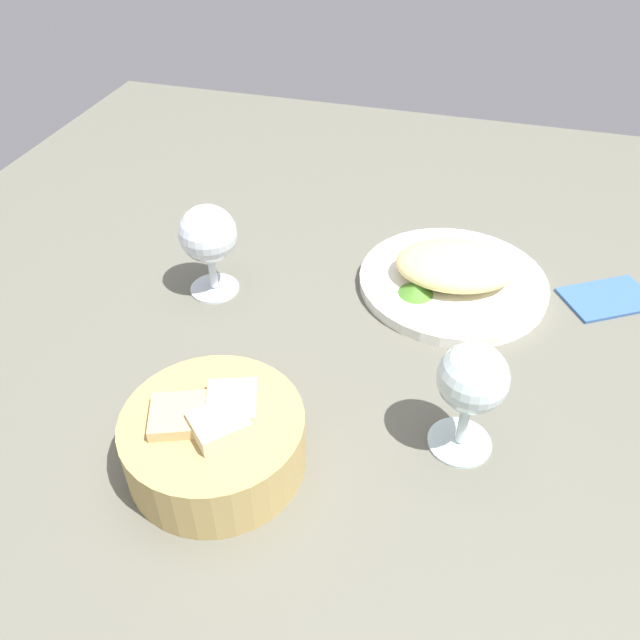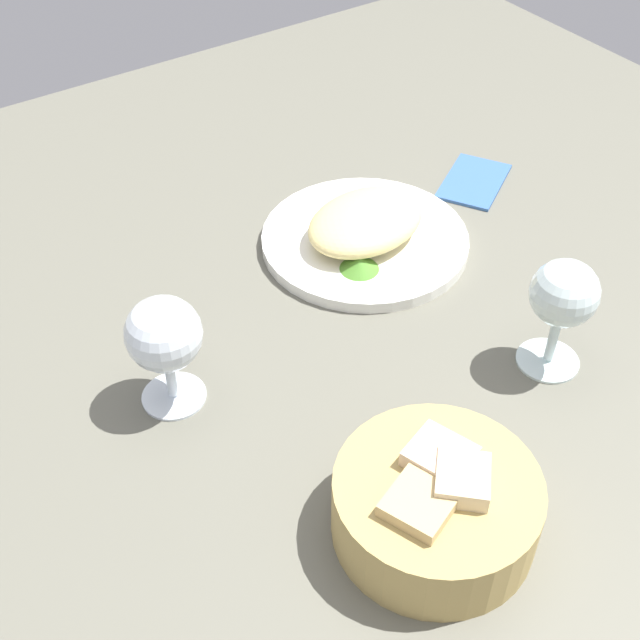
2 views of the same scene
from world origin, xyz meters
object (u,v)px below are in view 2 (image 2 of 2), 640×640
(wine_glass_far, at_px, (563,299))
(folded_napkin, at_px, (474,180))
(plate, at_px, (365,240))
(bread_basket, at_px, (435,505))
(wine_glass_near, at_px, (164,338))

(wine_glass_far, xyz_separation_m, folded_napkin, (-0.15, -0.28, -0.08))
(plate, bearing_deg, wine_glass_far, 98.52)
(plate, xyz_separation_m, bread_basket, (0.18, 0.34, 0.03))
(folded_napkin, bearing_deg, wine_glass_near, -18.02)
(wine_glass_far, height_order, folded_napkin, wine_glass_far)
(plate, xyz_separation_m, folded_napkin, (-0.19, -0.03, -0.00))
(bread_basket, xyz_separation_m, wine_glass_far, (-0.22, -0.09, 0.05))
(wine_glass_near, bearing_deg, plate, -163.12)
(bread_basket, relative_size, folded_napkin, 1.55)
(plate, height_order, bread_basket, bread_basket)
(wine_glass_far, bearing_deg, bread_basket, 21.30)
(plate, height_order, folded_napkin, plate)
(wine_glass_near, distance_m, wine_glass_far, 0.37)
(plate, relative_size, bread_basket, 1.42)
(plate, xyz_separation_m, wine_glass_near, (0.29, 0.09, 0.07))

